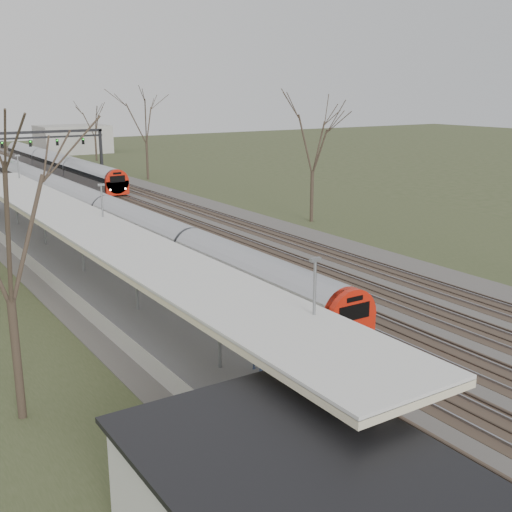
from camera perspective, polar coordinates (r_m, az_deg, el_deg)
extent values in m
cube|color=#474442|center=(61.35, -13.17, 3.62)|extent=(24.00, 160.00, 0.10)
cube|color=#4C3828|center=(59.63, -18.59, 2.97)|extent=(2.60, 160.00, 0.06)
cube|color=gray|center=(59.45, -19.26, 2.95)|extent=(0.07, 160.00, 0.12)
cube|color=gray|center=(59.79, -17.93, 3.12)|extent=(0.07, 160.00, 0.12)
cube|color=#4C3828|center=(60.56, -15.39, 3.38)|extent=(2.60, 160.00, 0.06)
cube|color=gray|center=(60.34, -16.05, 3.36)|extent=(0.07, 160.00, 0.12)
cube|color=gray|center=(60.76, -14.76, 3.53)|extent=(0.07, 160.00, 0.12)
cube|color=#4C3828|center=(61.68, -12.30, 3.77)|extent=(2.60, 160.00, 0.06)
cube|color=gray|center=(61.42, -12.93, 3.75)|extent=(0.07, 160.00, 0.12)
cube|color=gray|center=(61.92, -11.69, 3.91)|extent=(0.07, 160.00, 0.12)
cube|color=#4C3828|center=(62.97, -9.33, 4.13)|extent=(2.60, 160.00, 0.06)
cube|color=gray|center=(62.68, -9.93, 4.12)|extent=(0.07, 160.00, 0.12)
cube|color=gray|center=(63.24, -8.73, 4.26)|extent=(0.07, 160.00, 0.12)
cube|color=#4C3828|center=(64.43, -6.48, 4.47)|extent=(2.60, 160.00, 0.06)
cube|color=gray|center=(64.10, -7.05, 4.46)|extent=(0.07, 160.00, 0.12)
cube|color=gray|center=(64.73, -5.91, 4.59)|extent=(0.07, 160.00, 0.12)
cube|color=#9E9B93|center=(42.28, -16.50, -0.87)|extent=(3.50, 69.00, 1.00)
cylinder|color=slate|center=(18.53, 9.53, -14.17)|extent=(0.14, 0.14, 3.00)
cylinder|color=slate|center=(24.41, -3.27, -6.68)|extent=(0.14, 0.14, 3.00)
cylinder|color=slate|center=(31.25, -10.59, -2.10)|extent=(0.14, 0.14, 3.00)
cylinder|color=slate|center=(38.54, -15.20, 0.82)|extent=(0.14, 0.14, 3.00)
cylinder|color=slate|center=(46.06, -18.32, 2.79)|extent=(0.14, 0.14, 3.00)
cylinder|color=slate|center=(53.73, -20.56, 4.21)|extent=(0.14, 0.14, 3.00)
cube|color=silver|center=(37.28, -14.87, 2.83)|extent=(4.10, 50.00, 0.12)
cube|color=beige|center=(37.31, -14.85, 2.57)|extent=(4.10, 50.00, 0.25)
cube|color=black|center=(92.46, -13.61, 9.04)|extent=(0.35, 0.35, 6.00)
cube|color=black|center=(89.35, -20.01, 10.27)|extent=(21.00, 0.35, 0.35)
cube|color=black|center=(89.39, -19.97, 9.82)|extent=(21.00, 0.25, 0.25)
cube|color=black|center=(88.66, -21.65, 9.18)|extent=(0.32, 0.22, 0.85)
sphere|color=#0CFF19|center=(88.50, -21.64, 9.34)|extent=(0.16, 0.16, 0.16)
cube|color=black|center=(89.43, -19.43, 9.42)|extent=(0.32, 0.22, 0.85)
sphere|color=#0CFF19|center=(89.27, -19.42, 9.57)|extent=(0.16, 0.16, 0.16)
cube|color=black|center=(90.32, -17.25, 9.63)|extent=(0.32, 0.22, 0.85)
sphere|color=#0CFF19|center=(90.17, -17.24, 9.79)|extent=(0.16, 0.16, 0.16)
cube|color=black|center=(91.34, -15.12, 9.83)|extent=(0.32, 0.22, 0.85)
sphere|color=#0CFF19|center=(91.19, -15.10, 9.98)|extent=(0.16, 0.16, 0.16)
cylinder|color=#2D231C|center=(24.00, -20.48, -8.66)|extent=(0.30, 0.30, 4.50)
cylinder|color=#2D231C|center=(56.34, 4.98, 5.27)|extent=(0.30, 0.30, 4.50)
cube|color=#ACAEB6|center=(67.88, -17.53, 5.26)|extent=(2.55, 90.00, 1.60)
cylinder|color=#ACAEB6|center=(67.78, -17.57, 5.80)|extent=(2.60, 89.70, 2.60)
cube|color=black|center=(67.77, -17.58, 5.89)|extent=(2.62, 89.40, 0.55)
cube|color=red|center=(28.53, 8.32, -6.72)|extent=(2.55, 0.50, 1.50)
cylinder|color=red|center=(28.32, 8.31, -5.37)|extent=(2.60, 0.60, 2.60)
cube|color=black|center=(28.03, 8.69, -4.95)|extent=(1.70, 0.12, 0.70)
sphere|color=white|center=(27.91, 7.26, -7.40)|extent=(0.22, 0.22, 0.22)
sphere|color=white|center=(28.97, 9.85, -6.66)|extent=(0.22, 0.22, 0.22)
cube|color=black|center=(68.03, -17.47, 4.49)|extent=(1.80, 89.00, 0.35)
cube|color=#ACAEB6|center=(91.92, -17.33, 7.57)|extent=(2.55, 45.00, 1.60)
cylinder|color=#ACAEB6|center=(91.85, -17.36, 7.97)|extent=(2.60, 44.70, 2.60)
cube|color=black|center=(91.84, -17.36, 8.03)|extent=(2.62, 44.40, 0.55)
cube|color=red|center=(70.80, -12.25, 5.93)|extent=(2.55, 0.50, 1.50)
cylinder|color=red|center=(70.75, -12.29, 6.49)|extent=(2.60, 0.60, 2.60)
cube|color=black|center=(70.46, -12.22, 6.71)|extent=(1.70, 0.12, 0.70)
sphere|color=white|center=(70.34, -12.83, 5.76)|extent=(0.22, 0.22, 0.22)
sphere|color=white|center=(70.93, -11.54, 5.90)|extent=(0.22, 0.22, 0.22)
cube|color=black|center=(92.03, -17.29, 7.00)|extent=(1.80, 44.00, 0.35)
imported|color=#2A3651|center=(24.37, 0.11, -8.24)|extent=(0.65, 0.77, 1.78)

